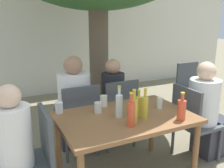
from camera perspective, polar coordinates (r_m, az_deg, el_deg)
cafe_building_wall at (r=5.53m, az=-14.62°, el=11.96°), size 10.00×0.08×2.80m
dining_table_front at (r=2.51m, az=3.04°, el=-9.03°), size 1.31×0.86×0.72m
patio_chair_0 at (r=2.31m, az=-17.39°, el=-15.33°), size 0.44×0.44×0.91m
patio_chair_1 at (r=3.05m, az=17.89°, el=-7.68°), size 0.44×0.44×0.91m
patio_chair_2 at (r=3.02m, az=-7.58°, el=-7.30°), size 0.44×0.44×0.91m
patio_chair_3 at (r=3.21m, az=1.36°, el=-5.79°), size 0.44×0.44×0.91m
patio_chair_4 at (r=4.44m, az=17.58°, el=-0.51°), size 0.44×0.44×0.91m
person_seated_0 at (r=2.30m, az=-23.58°, el=-16.27°), size 0.55×0.30×1.16m
person_seated_1 at (r=3.21m, az=20.98°, el=-6.60°), size 0.58×0.35×1.18m
person_seated_2 at (r=3.21m, az=-8.91°, el=-5.21°), size 0.40×0.60×1.22m
person_seated_3 at (r=3.42m, az=-0.52°, el=-4.70°), size 0.30×0.55×1.15m
soda_bottle_0 at (r=2.20m, az=4.34°, el=-6.70°), size 0.07×0.07×0.31m
soda_bottle_1 at (r=2.42m, az=15.61°, el=-5.61°), size 0.08×0.08×0.27m
oil_cruet_2 at (r=2.28m, az=5.01°, el=-5.94°), size 0.07×0.07×0.32m
oil_cruet_3 at (r=2.40m, az=7.50°, el=-5.15°), size 0.07×0.07×0.29m
oil_cruet_4 at (r=2.50m, az=6.12°, el=-4.70°), size 0.07×0.07×0.25m
water_bottle_5 at (r=2.39m, az=1.68°, el=-4.89°), size 0.07×0.07×0.31m
drinking_glass_0 at (r=2.71m, az=-1.91°, el=-3.86°), size 0.08×0.08×0.12m
drinking_glass_1 at (r=2.70m, az=10.85°, el=-4.27°), size 0.06×0.06×0.11m
drinking_glass_2 at (r=2.57m, az=-12.01°, el=-5.29°), size 0.08×0.08×0.11m
drinking_glass_3 at (r=2.53m, az=-3.22°, el=-5.38°), size 0.08×0.08×0.11m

